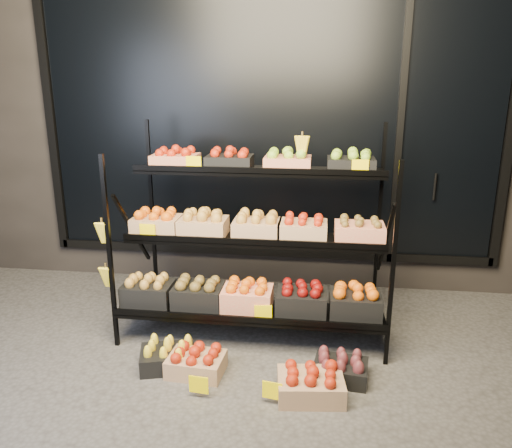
# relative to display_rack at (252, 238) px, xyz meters

# --- Properties ---
(ground) EXTENTS (24.00, 24.00, 0.00)m
(ground) POSITION_rel_display_rack_xyz_m (0.01, -0.60, -0.79)
(ground) COLOR #514F4C
(ground) RESTS_ON ground
(building) EXTENTS (6.00, 2.08, 3.50)m
(building) POSITION_rel_display_rack_xyz_m (0.02, 1.99, 0.96)
(building) COLOR #2D2826
(building) RESTS_ON ground
(display_rack) EXTENTS (2.18, 1.02, 1.69)m
(display_rack) POSITION_rel_display_rack_xyz_m (0.00, 0.00, 0.00)
(display_rack) COLOR black
(display_rack) RESTS_ON ground
(tag_floor_a) EXTENTS (0.13, 0.01, 0.12)m
(tag_floor_a) POSITION_rel_display_rack_xyz_m (-0.21, -1.00, -0.73)
(tag_floor_a) COLOR #FFDF00
(tag_floor_a) RESTS_ON ground
(tag_floor_b) EXTENTS (0.13, 0.01, 0.12)m
(tag_floor_b) POSITION_rel_display_rack_xyz_m (0.27, -1.00, -0.73)
(tag_floor_b) COLOR #FFDF00
(tag_floor_b) RESTS_ON ground
(floor_crate_left) EXTENTS (0.41, 0.31, 0.20)m
(floor_crate_left) POSITION_rel_display_rack_xyz_m (-0.30, -0.72, -0.70)
(floor_crate_left) COLOR tan
(floor_crate_left) RESTS_ON ground
(floor_crate_midleft) EXTENTS (0.45, 0.38, 0.20)m
(floor_crate_midleft) POSITION_rel_display_rack_xyz_m (-0.52, -0.67, -0.70)
(floor_crate_midleft) COLOR black
(floor_crate_midleft) RESTS_ON ground
(floor_crate_midright) EXTENTS (0.46, 0.36, 0.21)m
(floor_crate_midright) POSITION_rel_display_rack_xyz_m (0.51, -0.89, -0.69)
(floor_crate_midright) COLOR tan
(floor_crate_midright) RESTS_ON ground
(floor_crate_right) EXTENTS (0.39, 0.31, 0.19)m
(floor_crate_right) POSITION_rel_display_rack_xyz_m (0.71, -0.66, -0.70)
(floor_crate_right) COLOR black
(floor_crate_right) RESTS_ON ground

